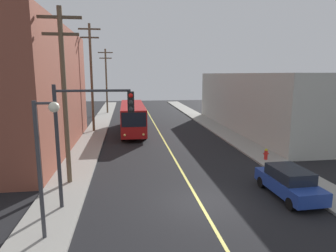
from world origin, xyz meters
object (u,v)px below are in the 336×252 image
street_lamp_left (44,150)px  city_bus (133,116)px  traffic_signal_left_corner (90,123)px  fire_hydrant (266,154)px  utility_pole_near (64,90)px  utility_pole_mid (91,74)px  parked_car_blue (289,182)px  utility_pole_far (106,78)px

street_lamp_left → city_bus: bearing=80.2°
traffic_signal_left_corner → fire_hydrant: (12.26, 6.26, -3.72)m
utility_pole_near → fire_hydrant: (14.05, 2.79, -5.15)m
utility_pole_mid → fire_hydrant: bearing=-43.8°
city_bus → traffic_signal_left_corner: (-2.40, -19.36, 2.49)m
utility_pole_mid → traffic_signal_left_corner: bearing=-84.1°
city_bus → utility_pole_mid: bearing=171.5°
utility_pole_mid → fire_hydrant: size_ratio=14.20×
parked_car_blue → traffic_signal_left_corner: bearing=179.3°
utility_pole_mid → traffic_signal_left_corner: (2.08, -20.03, -2.34)m
street_lamp_left → fire_hydrant: street_lamp_left is taller
utility_pole_near → street_lamp_left: (0.37, -6.21, -1.99)m
utility_pole_mid → fire_hydrant: 20.78m
utility_pole_near → utility_pole_mid: (-0.29, 16.55, 0.91)m
city_bus → parked_car_blue: bearing=-67.7°
utility_pole_near → utility_pole_far: 32.61m
utility_pole_near → utility_pole_far: bearing=89.5°
utility_pole_near → traffic_signal_left_corner: bearing=-62.8°
utility_pole_far → fire_hydrant: bearing=-65.2°
city_bus → fire_hydrant: (9.86, -13.09, -1.23)m
utility_pole_near → utility_pole_mid: utility_pole_mid is taller
street_lamp_left → utility_pole_mid: bearing=91.7°
parked_car_blue → fire_hydrant: size_ratio=5.30×
traffic_signal_left_corner → street_lamp_left: bearing=-117.4°
traffic_signal_left_corner → fire_hydrant: 14.26m
fire_hydrant → utility_pole_far: bearing=114.8°
parked_car_blue → utility_pole_far: 38.45m
parked_car_blue → city_bus: bearing=112.3°
utility_pole_near → utility_pole_mid: bearing=91.0°
parked_car_blue → traffic_signal_left_corner: traffic_signal_left_corner is taller
city_bus → utility_pole_mid: utility_pole_mid is taller
city_bus → utility_pole_near: utility_pole_near is taller
traffic_signal_left_corner → fire_hydrant: size_ratio=7.14×
utility_pole_far → street_lamp_left: size_ratio=1.92×
utility_pole_near → traffic_signal_left_corner: utility_pole_near is taller
city_bus → street_lamp_left: street_lamp_left is taller
traffic_signal_left_corner → street_lamp_left: traffic_signal_left_corner is taller
city_bus → parked_car_blue: 21.07m
traffic_signal_left_corner → utility_pole_near: bearing=117.2°
utility_pole_near → utility_pole_mid: size_ratio=0.85×
parked_car_blue → utility_pole_far: bearing=108.2°
street_lamp_left → fire_hydrant: bearing=33.3°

